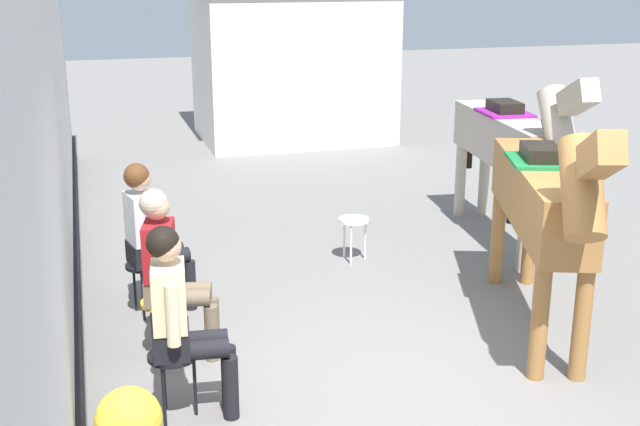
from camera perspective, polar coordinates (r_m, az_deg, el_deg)
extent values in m
plane|color=slate|center=(8.76, -0.81, -3.04)|extent=(40.00, 40.00, 0.00)
cube|color=white|center=(6.57, -19.14, 4.61)|extent=(0.30, 14.00, 3.40)
cube|color=black|center=(7.03, -17.77, -7.54)|extent=(0.34, 14.00, 0.36)
cube|color=silver|center=(14.59, -2.00, 10.30)|extent=(3.20, 2.40, 2.60)
cylinder|color=black|center=(5.69, -10.27, -9.80)|extent=(0.34, 0.34, 0.03)
cylinder|color=black|center=(5.80, -8.74, -11.84)|extent=(0.02, 0.02, 0.45)
cylinder|color=black|center=(5.91, -10.85, -11.38)|extent=(0.02, 0.02, 0.45)
cylinder|color=black|center=(5.70, -10.86, -12.53)|extent=(0.02, 0.02, 0.45)
cube|color=black|center=(5.64, -10.34, -8.75)|extent=(0.27, 0.34, 0.20)
cube|color=beige|center=(5.51, -10.51, -5.75)|extent=(0.26, 0.36, 0.44)
sphere|color=tan|center=(5.39, -10.71, -2.32)|extent=(0.20, 0.20, 0.20)
sphere|color=black|center=(5.38, -10.94, -2.03)|extent=(0.22, 0.22, 0.22)
cylinder|color=black|center=(5.73, -8.39, -8.76)|extent=(0.39, 0.17, 0.13)
cylinder|color=black|center=(5.88, -6.38, -11.29)|extent=(0.11, 0.11, 0.46)
cylinder|color=black|center=(5.59, -8.34, -9.47)|extent=(0.39, 0.17, 0.13)
cylinder|color=black|center=(5.73, -6.27, -12.05)|extent=(0.11, 0.11, 0.46)
cylinder|color=beige|center=(5.71, -10.28, -5.44)|extent=(0.09, 0.09, 0.42)
cylinder|color=beige|center=(5.35, -10.27, -7.06)|extent=(0.09, 0.09, 0.42)
cylinder|color=gold|center=(6.54, -10.96, -6.17)|extent=(0.34, 0.34, 0.03)
cylinder|color=black|center=(6.62, -9.63, -8.07)|extent=(0.02, 0.02, 0.45)
cylinder|color=black|center=(6.76, -11.32, -7.64)|extent=(0.02, 0.02, 0.45)
cylinder|color=black|center=(6.54, -11.58, -8.52)|extent=(0.02, 0.02, 0.45)
cube|color=brown|center=(6.50, -11.02, -5.24)|extent=(0.30, 0.36, 0.20)
cube|color=maroon|center=(6.39, -11.18, -2.58)|extent=(0.29, 0.38, 0.44)
sphere|color=tan|center=(6.28, -11.36, 0.43)|extent=(0.20, 0.20, 0.20)
sphere|color=#B2A38E|center=(6.27, -11.56, 0.69)|extent=(0.22, 0.22, 0.22)
cylinder|color=brown|center=(6.57, -9.26, -5.36)|extent=(0.40, 0.21, 0.13)
cylinder|color=brown|center=(6.67, -7.50, -7.73)|extent=(0.11, 0.11, 0.46)
cylinder|color=brown|center=(6.42, -9.39, -5.90)|extent=(0.40, 0.21, 0.13)
cylinder|color=brown|center=(6.53, -7.58, -8.31)|extent=(0.11, 0.11, 0.46)
cylinder|color=maroon|center=(6.59, -10.77, -2.40)|extent=(0.09, 0.09, 0.42)
cylinder|color=maroon|center=(6.21, -11.19, -3.63)|extent=(0.09, 0.09, 0.42)
cylinder|color=black|center=(7.36, -12.15, -3.59)|extent=(0.34, 0.34, 0.03)
cylinder|color=black|center=(7.48, -11.01, -5.14)|extent=(0.02, 0.02, 0.45)
cylinder|color=black|center=(7.53, -12.83, -5.10)|extent=(0.02, 0.02, 0.45)
cylinder|color=black|center=(7.32, -12.27, -5.74)|extent=(0.02, 0.02, 0.45)
cube|color=black|center=(7.32, -12.21, -2.75)|extent=(0.31, 0.37, 0.20)
cube|color=silver|center=(7.22, -12.37, -0.36)|extent=(0.29, 0.38, 0.44)
sphere|color=tan|center=(7.12, -12.54, 2.33)|extent=(0.20, 0.20, 0.20)
sphere|color=#593319|center=(7.11, -12.71, 2.55)|extent=(0.22, 0.22, 0.22)
cylinder|color=black|center=(7.46, -10.98, -2.70)|extent=(0.40, 0.21, 0.13)
cylinder|color=black|center=(7.62, -9.50, -4.60)|extent=(0.11, 0.11, 0.46)
cylinder|color=black|center=(7.31, -10.58, -3.07)|extent=(0.40, 0.21, 0.13)
cylinder|color=black|center=(7.48, -9.07, -5.00)|extent=(0.11, 0.11, 0.46)
cylinder|color=silver|center=(7.42, -12.65, -0.30)|extent=(0.09, 0.09, 0.42)
cylinder|color=silver|center=(7.05, -11.70, -1.14)|extent=(0.09, 0.09, 0.42)
cube|color=#9E6B38|center=(7.02, 15.15, 1.18)|extent=(1.14, 2.22, 0.52)
cylinder|color=#9E6B38|center=(6.40, 17.83, -7.39)|extent=(0.13, 0.13, 0.90)
cylinder|color=#9E6B38|center=(6.33, 15.09, -7.44)|extent=(0.13, 0.13, 0.90)
cylinder|color=#9E6B38|center=(8.16, 14.45, -1.80)|extent=(0.13, 0.13, 0.90)
cylinder|color=#9E6B38|center=(8.10, 12.31, -1.78)|extent=(0.13, 0.13, 0.90)
cylinder|color=#9E6B38|center=(5.80, 17.86, 1.64)|extent=(0.47, 0.69, 0.73)
cube|color=#9E6B38|center=(5.41, 19.05, 3.82)|extent=(0.34, 0.56, 0.40)
cube|color=black|center=(5.78, 17.94, 3.03)|extent=(0.24, 0.61, 0.48)
cylinder|color=black|center=(8.17, 13.37, 1.50)|extent=(0.13, 0.13, 0.65)
cube|color=#197238|center=(7.05, 15.15, 3.55)|extent=(0.67, 0.73, 0.03)
cube|color=black|center=(7.04, 15.20, 4.10)|extent=(0.41, 0.51, 0.12)
cube|color=#B2A899|center=(9.24, 12.89, 5.06)|extent=(0.68, 2.24, 0.52)
cylinder|color=#B2A899|center=(8.61, 16.00, -0.92)|extent=(0.13, 0.13, 0.90)
cylinder|color=#B2A899|center=(8.49, 14.12, -1.04)|extent=(0.13, 0.13, 0.90)
cylinder|color=#B2A899|center=(10.32, 11.41, 2.34)|extent=(0.13, 0.13, 0.90)
cylinder|color=#B2A899|center=(10.21, 9.79, 2.27)|extent=(0.13, 0.13, 0.90)
cylinder|color=#B2A899|center=(8.09, 16.31, 5.97)|extent=(0.35, 0.66, 0.73)
cube|color=#B2A899|center=(7.74, 17.59, 7.70)|extent=(0.24, 0.54, 0.40)
cube|color=black|center=(8.08, 16.33, 6.98)|extent=(0.11, 0.63, 0.48)
cylinder|color=black|center=(10.33, 10.39, 4.89)|extent=(0.11, 0.11, 0.65)
cube|color=#8C1E8C|center=(9.28, 12.77, 6.85)|extent=(0.56, 0.65, 0.03)
cube|color=black|center=(9.26, 12.80, 7.28)|extent=(0.33, 0.47, 0.12)
sphere|color=gold|center=(5.06, -13.24, -13.94)|extent=(0.40, 0.40, 0.40)
cylinder|color=white|center=(8.52, 2.37, -0.49)|extent=(0.32, 0.32, 0.03)
cylinder|color=silver|center=(8.63, 3.17, -1.87)|extent=(0.02, 0.02, 0.43)
cylinder|color=silver|center=(8.67, 1.71, -1.76)|extent=(0.02, 0.02, 0.43)
cylinder|color=silver|center=(8.47, 2.18, -2.23)|extent=(0.02, 0.02, 0.43)
cube|color=black|center=(8.66, -11.21, -2.92)|extent=(0.28, 0.13, 0.20)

